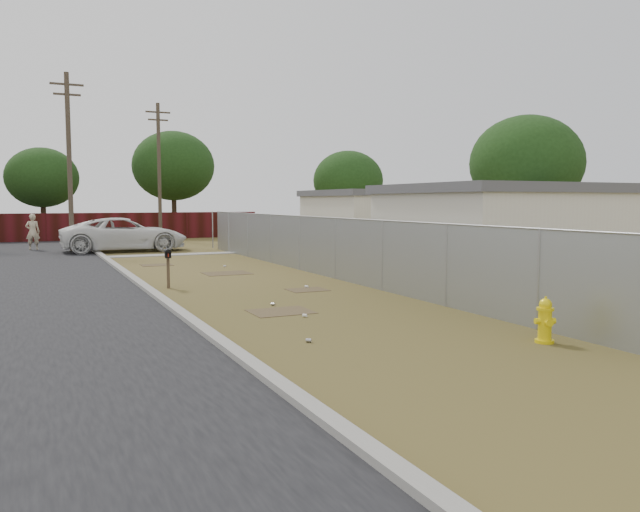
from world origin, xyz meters
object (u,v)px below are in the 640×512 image
fire_hydrant (545,321)px  pedestrian (33,232)px  mailbox (168,257)px  pickup_truck (124,234)px

fire_hydrant → pedestrian: pedestrian is taller
mailbox → pickup_truck: (0.76, 14.68, -0.06)m
fire_hydrant → pedestrian: size_ratio=0.44×
fire_hydrant → pickup_truck: (-3.92, 24.70, 0.47)m
fire_hydrant → mailbox: (-4.69, 10.02, 0.53)m
pickup_truck → pedestrian: size_ratio=3.25×
pedestrian → pickup_truck: bearing=152.4°
fire_hydrant → pickup_truck: bearing=99.0°
pickup_truck → pedestrian: bearing=57.0°
mailbox → fire_hydrant: bearing=-64.9°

